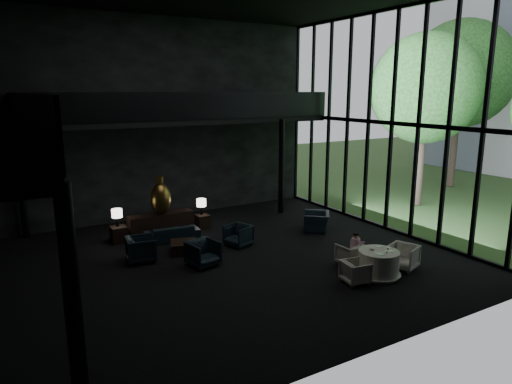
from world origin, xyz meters
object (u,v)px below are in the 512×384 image
bronze_urn (161,198)px  window_armchair (317,219)px  table_lamp_right (201,203)px  dining_table (378,265)px  dining_chair_north (351,254)px  dining_chair_west (356,272)px  table_lamp_left (117,214)px  side_table_right (203,221)px  coffee_table (184,247)px  dining_chair_east (403,255)px  lounge_armchair_east (238,234)px  child (356,242)px  side_table_left (119,234)px  console (161,223)px  lounge_armchair_west (141,247)px  lounge_armchair_south (203,251)px  sofa (172,232)px

bronze_urn → window_armchair: bearing=-25.8°
table_lamp_right → dining_table: table_lamp_right is taller
dining_chair_north → dining_chair_west: bearing=51.9°
window_armchair → table_lamp_right: bearing=-87.6°
table_lamp_left → side_table_right: bearing=0.6°
bronze_urn → table_lamp_right: 1.65m
side_table_right → dining_chair_west: 7.00m
side_table_right → dining_chair_west: bearing=-77.2°
coffee_table → dining_chair_north: size_ratio=1.25×
dining_chair_west → dining_chair_east: bearing=-78.8°
lounge_armchair_east → dining_chair_west: lounge_armchair_east is taller
table_lamp_right → child: size_ratio=1.07×
side_table_left → dining_chair_west: size_ratio=0.91×
bronze_urn → lounge_armchair_east: size_ratio=1.72×
console → dining_table: console is taller
dining_chair_north → lounge_armchair_west: bearing=-34.8°
lounge_armchair_west → lounge_armchair_south: (1.50, -1.29, -0.01)m
side_table_right → dining_chair_east: (3.47, -6.74, 0.15)m
lounge_armchair_west → dining_table: bearing=-121.5°
lounge_armchair_east → dining_table: size_ratio=0.63×
bronze_urn → side_table_right: bronze_urn is taller
side_table_right → dining_chair_west: (1.55, -6.82, 0.05)m
console → lounge_armchair_east: 3.22m
window_armchair → dining_chair_west: bearing=13.1°
side_table_right → dining_chair_north: size_ratio=0.77×
coffee_table → table_lamp_left: bearing=125.6°
sofa → dining_chair_west: size_ratio=2.72×
lounge_armchair_west → lounge_armchair_east: (3.27, -0.21, -0.07)m
dining_chair_east → window_armchair: bearing=158.1°
lounge_armchair_east → side_table_left: bearing=-144.8°
table_lamp_left → dining_chair_north: 7.97m
bronze_urn → window_armchair: 5.81m
lounge_armchair_south → table_lamp_right: bearing=54.7°
window_armchair → dining_table: window_armchair is taller
side_table_left → coffee_table: 2.65m
lounge_armchair_east → window_armchair: bearing=71.1°
console → table_lamp_left: 1.73m
table_lamp_left → coffee_table: 2.81m
lounge_armchair_south → dining_chair_west: bearing=-58.6°
console → table_lamp_left: (-1.60, -0.18, 0.62)m
console → window_armchair: (5.17, -2.61, 0.08)m
console → table_lamp_left: size_ratio=3.90×
side_table_left → dining_table: (5.62, -6.71, 0.05)m
table_lamp_left → table_lamp_right: bearing=2.1°
console → sofa: console is taller
bronze_urn → side_table_right: (1.60, -0.03, -1.09)m
lounge_armchair_west → child: child is taller
console → dining_chair_north: size_ratio=3.55×
lounge_armchair_west → dining_chair_north: lounge_armchair_west is taller
window_armchair → dining_chair_north: 3.49m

